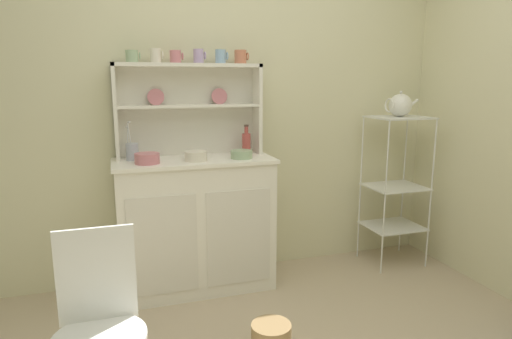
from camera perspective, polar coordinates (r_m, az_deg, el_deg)
wall_back at (r=3.22m, az=-3.33°, el=8.44°), size 3.84×0.05×2.50m
hutch_cabinet at (r=3.05m, az=-7.77°, el=-6.85°), size 1.05×0.45×0.91m
hutch_shelf_unit at (r=3.06m, az=-8.73°, el=8.62°), size 0.98×0.18×0.62m
bakers_rack at (r=3.55m, az=17.59°, el=-0.81°), size 0.42×0.36×1.15m
wire_chair at (r=1.92m, az=-19.68°, el=-17.27°), size 0.36×0.36×0.85m
floor_basket at (r=2.49m, az=1.97°, el=-20.98°), size 0.21×0.21×0.16m
cup_sage_0 at (r=2.98m, az=-15.70°, el=13.89°), size 0.09×0.08×0.08m
cup_cream_1 at (r=2.99m, az=-12.80°, el=14.14°), size 0.08×0.07×0.09m
cup_rose_2 at (r=3.01m, az=-10.32°, el=14.14°), size 0.09×0.07×0.08m
cup_lilac_3 at (r=3.03m, az=-7.39°, el=14.31°), size 0.08×0.07×0.09m
cup_sky_4 at (r=3.06m, az=-4.56°, el=14.33°), size 0.08×0.07×0.09m
cup_terracotta_5 at (r=3.10m, az=-1.99°, el=14.32°), size 0.09×0.08×0.09m
bowl_mixing_large at (r=2.83m, az=-13.87°, el=1.40°), size 0.15×0.15×0.06m
bowl_floral_medium at (r=2.86m, az=-7.76°, el=1.74°), size 0.14×0.14×0.06m
bowl_cream_small at (r=2.93m, az=-1.88°, el=1.98°), size 0.14×0.14×0.05m
jam_bottle at (r=3.10m, az=-1.25°, el=3.50°), size 0.06×0.06×0.21m
utensil_jar at (r=2.97m, az=-15.69°, el=2.28°), size 0.08×0.08×0.25m
porcelain_teapot at (r=3.48m, az=18.10°, el=7.90°), size 0.26×0.17×0.19m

